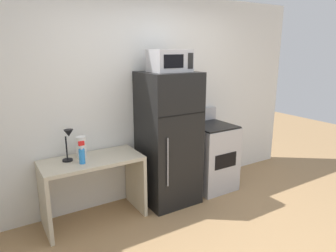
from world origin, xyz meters
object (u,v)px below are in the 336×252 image
(refrigerator, at_px, (169,139))
(microwave, at_px, (170,61))
(spray_bottle, at_px, (82,155))
(paper_towel_roll, at_px, (81,147))
(desk_lamp, at_px, (68,140))
(oven_range, at_px, (211,156))
(desk, at_px, (93,178))

(refrigerator, distance_m, microwave, 0.97)
(spray_bottle, bearing_deg, paper_towel_roll, 74.85)
(spray_bottle, distance_m, paper_towel_roll, 0.20)
(desk_lamp, distance_m, spray_bottle, 0.22)
(desk_lamp, relative_size, oven_range, 0.32)
(desk_lamp, xyz_separation_m, spray_bottle, (0.09, -0.15, -0.14))
(refrigerator, bearing_deg, oven_range, 0.97)
(spray_bottle, xyz_separation_m, oven_range, (1.82, 0.06, -0.38))
(desk_lamp, bearing_deg, paper_towel_roll, 18.31)
(desk_lamp, relative_size, refrigerator, 0.21)
(refrigerator, xyz_separation_m, oven_range, (0.71, 0.01, -0.37))
(desk, xyz_separation_m, spray_bottle, (-0.13, -0.09, 0.33))
(desk_lamp, height_order, refrigerator, refrigerator)
(spray_bottle, bearing_deg, microwave, 1.20)
(desk, distance_m, desk_lamp, 0.52)
(paper_towel_roll, distance_m, refrigerator, 1.07)
(microwave, bearing_deg, desk_lamp, 174.12)
(desk, distance_m, paper_towel_roll, 0.37)
(paper_towel_roll, bearing_deg, microwave, -9.28)
(microwave, bearing_deg, paper_towel_roll, 170.72)
(refrigerator, distance_m, oven_range, 0.80)
(desk_lamp, distance_m, oven_range, 1.99)
(refrigerator, relative_size, microwave, 3.63)
(microwave, bearing_deg, refrigerator, 90.32)
(desk, xyz_separation_m, paper_towel_roll, (-0.07, 0.11, 0.35))
(microwave, bearing_deg, spray_bottle, -178.80)
(desk, distance_m, microwave, 1.62)
(desk, xyz_separation_m, refrigerator, (0.98, -0.04, 0.32))
(desk, bearing_deg, oven_range, -1.04)
(refrigerator, height_order, oven_range, refrigerator)
(desk_lamp, relative_size, paper_towel_roll, 1.47)
(desk_lamp, distance_m, microwave, 1.46)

